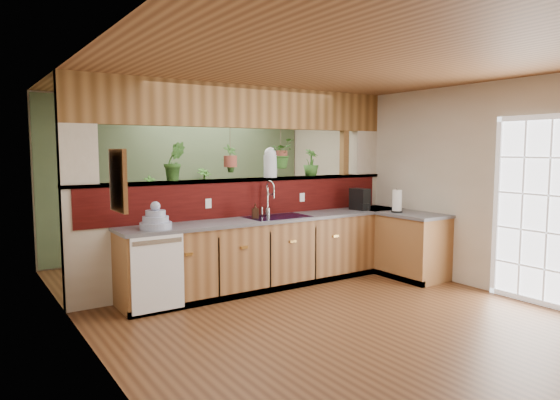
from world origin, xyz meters
TOP-DOWN VIEW (x-y plane):
  - ground at (0.00, 0.00)m, footprint 4.60×7.00m
  - ceiling at (0.00, 0.00)m, footprint 4.60×7.00m
  - wall_back at (0.00, 3.50)m, footprint 4.60×0.02m
  - wall_left at (-2.30, 0.00)m, footprint 0.02×7.00m
  - wall_right at (2.30, 0.00)m, footprint 0.02×7.00m
  - pass_through_partition at (0.03, 1.35)m, footprint 4.60×0.21m
  - pass_through_ledge at (0.00, 1.35)m, footprint 4.60×0.21m
  - header_beam at (0.00, 1.35)m, footprint 4.60×0.15m
  - sage_backwall at (0.00, 3.48)m, footprint 4.55×0.02m
  - countertop at (0.84, 0.87)m, footprint 4.14×1.52m
  - dishwasher at (-1.48, 0.66)m, footprint 0.58×0.03m
  - navy_sink at (0.25, 0.98)m, footprint 0.82×0.50m
  - french_door at (2.27, -1.30)m, footprint 0.06×1.02m
  - framed_print at (-2.27, -0.80)m, footprint 0.04×0.35m
  - faucet at (0.22, 1.13)m, footprint 0.20×0.20m
  - dish_stack at (-1.42, 0.87)m, footprint 0.35×0.35m
  - soap_dispenser at (-0.07, 1.01)m, footprint 0.11×0.11m
  - coffee_maker at (1.64, 0.92)m, footprint 0.17×0.28m
  - paper_towel at (1.89, 0.44)m, footprint 0.16×0.16m
  - glass_jar at (0.38, 1.35)m, footprint 0.18×0.18m
  - ledge_plant_left at (-0.99, 1.35)m, footprint 0.30×0.26m
  - ledge_plant_right at (1.08, 1.35)m, footprint 0.27×0.27m
  - hanging_plant_a at (-0.23, 1.35)m, footprint 0.21×0.17m
  - hanging_plant_b at (0.55, 1.35)m, footprint 0.47×0.44m
  - shelving_console at (-0.20, 3.25)m, footprint 1.53×0.61m
  - shelf_plant_a at (-0.65, 3.25)m, footprint 0.20×0.14m
  - shelf_plant_b at (0.27, 3.25)m, footprint 0.33×0.33m
  - floor_plant at (0.46, 2.21)m, footprint 0.72×0.62m

SIDE VIEW (x-z plane):
  - ground at x=0.00m, z-range -0.01..0.01m
  - floor_plant at x=0.46m, z-range 0.00..0.80m
  - countertop at x=0.84m, z-range 0.00..0.90m
  - dishwasher at x=-1.48m, z-range 0.05..0.87m
  - shelving_console at x=-0.20m, z-range 0.00..1.00m
  - navy_sink at x=0.25m, z-range 0.73..0.91m
  - soap_dispenser at x=-0.07m, z-range 0.90..1.09m
  - dish_stack at x=-1.42m, z-range 0.84..1.15m
  - coffee_maker at x=1.64m, z-range 0.89..1.20m
  - french_door at x=2.27m, z-range -0.03..2.13m
  - paper_towel at x=1.89m, z-range 0.88..1.22m
  - faucet at x=0.22m, z-range 0.92..1.38m
  - shelf_plant_a at x=-0.65m, z-range 1.00..1.37m
  - pass_through_partition at x=0.03m, z-range -0.11..2.49m
  - shelf_plant_b at x=0.27m, z-range 1.00..1.46m
  - wall_back at x=0.00m, z-range 0.00..2.60m
  - wall_left at x=-2.30m, z-range 0.00..2.60m
  - wall_right at x=2.30m, z-range 0.00..2.60m
  - sage_backwall at x=0.00m, z-range 0.02..2.58m
  - pass_through_ledge at x=0.00m, z-range 1.35..1.39m
  - framed_print at x=-2.27m, z-range 1.32..1.78m
  - ledge_plant_right at x=1.08m, z-range 1.39..1.78m
  - glass_jar at x=0.38m, z-range 1.39..1.80m
  - ledge_plant_left at x=-0.99m, z-range 1.39..1.86m
  - hanging_plant_a at x=-0.23m, z-range 1.52..2.02m
  - hanging_plant_b at x=0.55m, z-range 1.63..2.16m
  - header_beam at x=0.00m, z-range 2.05..2.60m
  - ceiling at x=0.00m, z-range 2.60..2.60m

